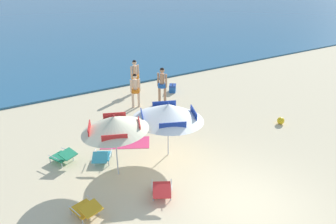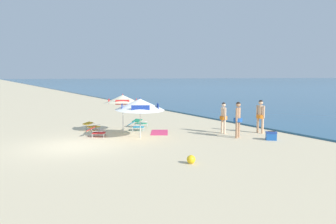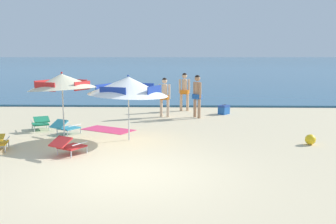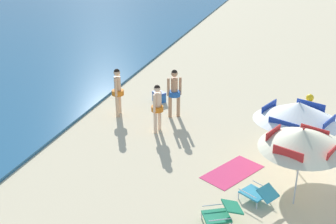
{
  "view_description": "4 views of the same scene",
  "coord_description": "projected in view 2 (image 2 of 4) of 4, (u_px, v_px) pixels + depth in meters",
  "views": [
    {
      "loc": [
        -5.3,
        -4.5,
        5.85
      ],
      "look_at": [
        0.63,
        5.07,
        0.74
      ],
      "focal_mm": 32.64,
      "sensor_mm": 36.0,
      "label": 1
    },
    {
      "loc": [
        14.5,
        -3.31,
        3.03
      ],
      "look_at": [
        -0.82,
        5.11,
        1.16
      ],
      "focal_mm": 35.74,
      "sensor_mm": 36.0,
      "label": 2
    },
    {
      "loc": [
        1.06,
        -7.77,
        2.55
      ],
      "look_at": [
        0.71,
        5.03,
        0.62
      ],
      "focal_mm": 39.7,
      "sensor_mm": 36.0,
      "label": 3
    },
    {
      "loc": [
        -11.71,
        3.52,
        6.22
      ],
      "look_at": [
        -0.76,
        6.99,
        1.32
      ],
      "focal_mm": 45.28,
      "sensor_mm": 36.0,
      "label": 4
    }
  ],
  "objects": [
    {
      "name": "ground_plane",
      "position": [
        74.0,
        146.0,
        14.54
      ],
      "size": [
        800.0,
        800.0,
        0.0
      ],
      "primitive_type": "plane",
      "color": "beige"
    },
    {
      "name": "beach_umbrella_striped_main",
      "position": [
        123.0,
        99.0,
        17.97
      ],
      "size": [
        2.81,
        2.8,
        2.1
      ],
      "color": "silver",
      "rests_on": "ground"
    },
    {
      "name": "beach_umbrella_striped_second",
      "position": [
        140.0,
        104.0,
        16.34
      ],
      "size": [
        2.57,
        2.55,
        2.0
      ],
      "color": "silver",
      "rests_on": "ground"
    },
    {
      "name": "lounge_chair_under_umbrella",
      "position": [
        91.0,
        126.0,
        18.76
      ],
      "size": [
        0.74,
        0.96,
        0.49
      ],
      "color": "gold",
      "rests_on": "ground"
    },
    {
      "name": "lounge_chair_beside_umbrella",
      "position": [
        96.0,
        131.0,
        16.79
      ],
      "size": [
        0.89,
        1.02,
        0.52
      ],
      "color": "red",
      "rests_on": "ground"
    },
    {
      "name": "lounge_chair_facing_sea",
      "position": [
        140.0,
        122.0,
        20.01
      ],
      "size": [
        0.87,
        1.01,
        0.5
      ],
      "color": "#1E7F56",
      "rests_on": "ground"
    },
    {
      "name": "lounge_chair_spare_folded",
      "position": [
        136.0,
        126.0,
        18.73
      ],
      "size": [
        0.91,
        1.03,
        0.52
      ],
      "color": "teal",
      "rests_on": "ground"
    },
    {
      "name": "person_standing_near_shore",
      "position": [
        223.0,
        116.0,
        17.73
      ],
      "size": [
        0.49,
        0.41,
        1.66
      ],
      "color": "beige",
      "rests_on": "ground"
    },
    {
      "name": "person_standing_beside",
      "position": [
        238.0,
        117.0,
        16.45
      ],
      "size": [
        0.44,
        0.47,
        1.78
      ],
      "color": "tan",
      "rests_on": "ground"
    },
    {
      "name": "person_wading_in",
      "position": [
        260.0,
        114.0,
        17.83
      ],
      "size": [
        0.52,
        0.44,
        1.78
      ],
      "color": "#D8A87F",
      "rests_on": "ground"
    },
    {
      "name": "cooler_box",
      "position": [
        271.0,
        136.0,
        15.93
      ],
      "size": [
        0.58,
        0.61,
        0.43
      ],
      "color": "#1E56A8",
      "rests_on": "ground"
    },
    {
      "name": "beach_ball",
      "position": [
        191.0,
        159.0,
        11.62
      ],
      "size": [
        0.31,
        0.31,
        0.31
      ],
      "primitive_type": "sphere",
      "color": "yellow",
      "rests_on": "ground"
    },
    {
      "name": "beach_towel",
      "position": [
        159.0,
        132.0,
        18.09
      ],
      "size": [
        2.01,
        1.66,
        0.01
      ],
      "primitive_type": "cube",
      "rotation": [
        0.0,
        0.0,
        4.21
      ],
      "color": "#DB3866",
      "rests_on": "ground"
    }
  ]
}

